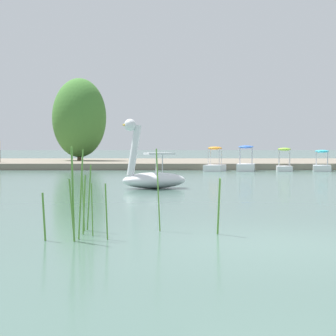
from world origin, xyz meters
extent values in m
plane|color=#47665B|center=(0.00, 0.00, 0.00)|extent=(560.84, 560.84, 0.00)
cube|color=slate|center=(0.00, 40.41, 0.22)|extent=(156.10, 18.69, 0.45)
ellipsoid|color=white|center=(-2.06, 13.21, 0.31)|extent=(2.75, 1.92, 0.61)
cylinder|color=white|center=(-2.82, 12.94, 1.45)|extent=(0.63, 0.45, 1.94)
sphere|color=white|center=(-2.97, 12.89, 2.41)|extent=(0.58, 0.58, 0.45)
cone|color=yellow|center=(-3.14, 12.83, 2.41)|extent=(0.35, 0.33, 0.25)
cube|color=white|center=(-1.87, 13.28, 1.33)|extent=(1.23, 1.10, 0.08)
cylinder|color=silver|center=(-1.99, 13.62, 0.97)|extent=(0.04, 0.04, 0.72)
cylinder|color=silver|center=(-1.75, 12.93, 0.97)|extent=(0.04, 0.04, 0.72)
cube|color=white|center=(1.69, 29.89, 0.20)|extent=(1.70, 2.39, 0.40)
ellipsoid|color=orange|center=(1.69, 29.89, 1.50)|extent=(1.17, 1.26, 0.20)
cylinder|color=#B7B7BF|center=(1.45, 30.40, 0.95)|extent=(0.04, 0.04, 1.10)
cylinder|color=#B7B7BF|center=(2.16, 30.20, 0.95)|extent=(0.04, 0.04, 1.10)
cylinder|color=#B7B7BF|center=(1.23, 29.59, 0.95)|extent=(0.04, 0.04, 1.10)
cylinder|color=#B7B7BF|center=(1.93, 29.39, 0.95)|extent=(0.04, 0.04, 1.10)
cube|color=white|center=(3.73, 29.77, 0.24)|extent=(1.51, 2.36, 0.47)
ellipsoid|color=blue|center=(3.73, 29.77, 1.58)|extent=(1.16, 1.22, 0.20)
cylinder|color=#B7B7BF|center=(3.41, 30.26, 1.03)|extent=(0.04, 0.04, 1.11)
cylinder|color=#B7B7BF|center=(4.19, 30.12, 1.03)|extent=(0.04, 0.04, 1.11)
cylinder|color=#B7B7BF|center=(3.26, 29.43, 1.03)|extent=(0.04, 0.04, 1.11)
cylinder|color=#B7B7BF|center=(4.04, 29.28, 1.03)|extent=(0.04, 0.04, 1.11)
cube|color=white|center=(6.27, 29.87, 0.16)|extent=(1.23, 1.98, 0.32)
ellipsoid|color=#8CCC38|center=(6.27, 29.87, 1.43)|extent=(0.97, 0.99, 0.20)
cylinder|color=#B7B7BF|center=(5.98, 30.26, 0.88)|extent=(0.04, 0.04, 1.10)
cylinder|color=#B7B7BF|center=(6.66, 30.17, 0.88)|extent=(0.04, 0.04, 1.10)
cylinder|color=#B7B7BF|center=(5.88, 29.57, 0.88)|extent=(0.04, 0.04, 1.10)
cylinder|color=#B7B7BF|center=(6.56, 29.47, 0.88)|extent=(0.04, 0.04, 1.10)
cube|color=white|center=(8.68, 29.57, 0.20)|extent=(1.52, 2.13, 0.39)
ellipsoid|color=#2DB7D1|center=(8.68, 29.57, 1.29)|extent=(1.11, 1.20, 0.20)
cylinder|color=#B7B7BF|center=(8.42, 30.05, 0.84)|extent=(0.04, 0.04, 0.90)
cylinder|color=#B7B7BF|center=(9.13, 29.89, 0.84)|extent=(0.04, 0.04, 0.90)
cylinder|color=#B7B7BF|center=(8.24, 29.25, 0.84)|extent=(0.04, 0.04, 0.90)
cylinder|color=#B7B7BF|center=(8.94, 29.08, 0.84)|extent=(0.04, 0.04, 0.90)
cylinder|color=brown|center=(-8.73, 40.53, 1.84)|extent=(0.34, 0.34, 2.79)
ellipsoid|color=#427A33|center=(-8.73, 40.53, 4.01)|extent=(6.31, 6.19, 6.57)
cylinder|color=#568E38|center=(-3.12, 1.55, 0.63)|extent=(0.12, 0.20, 1.25)
cylinder|color=#568E38|center=(-3.13, 0.53, 0.78)|extent=(0.10, 0.09, 1.55)
cylinder|color=#568E38|center=(-2.69, 0.49, 0.48)|extent=(0.06, 0.05, 0.96)
cylinder|color=#568E38|center=(-3.74, 0.37, 0.41)|extent=(0.08, 0.05, 0.82)
cylinder|color=#568E38|center=(-1.82, 1.56, 0.78)|extent=(0.09, 0.19, 1.55)
cylinder|color=#568E38|center=(-3.25, 0.25, 0.53)|extent=(0.11, 0.06, 1.06)
cylinder|color=#568E38|center=(-0.71, 1.04, 0.52)|extent=(0.06, 0.16, 1.03)
cylinder|color=#568E38|center=(-3.23, 1.56, 0.57)|extent=(0.07, 0.04, 1.15)
cylinder|color=#568E38|center=(-3.16, 1.14, 0.54)|extent=(0.05, 0.17, 1.07)
cylinder|color=#568E38|center=(-2.99, 0.90, 0.47)|extent=(0.05, 0.08, 0.94)
cylinder|color=#568E38|center=(-3.23, 0.27, 0.80)|extent=(0.04, 0.21, 1.59)
camera|label=1|loc=(-1.72, -9.81, 1.59)|focal=64.50mm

